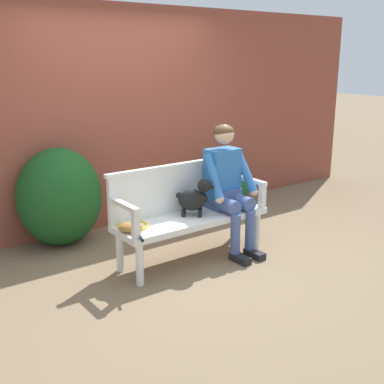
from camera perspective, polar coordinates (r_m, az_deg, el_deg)
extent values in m
plane|color=#7A664C|center=(5.02, 0.00, -7.83)|extent=(40.00, 40.00, 0.00)
cube|color=brown|center=(5.98, -9.08, 8.62)|extent=(8.00, 0.30, 2.58)
ellipsoid|color=#194C1E|center=(6.60, 3.15, 0.97)|extent=(0.89, 0.82, 0.66)
ellipsoid|color=#194C1E|center=(5.44, -15.19, -0.56)|extent=(0.91, 0.83, 1.07)
cube|color=white|center=(4.87, 0.00, -3.18)|extent=(1.60, 0.49, 0.06)
cylinder|color=white|center=(4.44, -6.12, -8.39)|extent=(0.07, 0.07, 0.40)
cylinder|color=white|center=(5.25, 7.56, -4.54)|extent=(0.07, 0.07, 0.40)
cylinder|color=white|center=(4.74, -8.43, -6.88)|extent=(0.07, 0.07, 0.40)
cylinder|color=white|center=(5.51, 4.88, -3.49)|extent=(0.07, 0.07, 0.40)
cube|color=white|center=(4.96, -1.48, 0.32)|extent=(1.60, 0.05, 0.46)
cube|color=white|center=(4.90, -1.50, 3.14)|extent=(1.64, 0.06, 0.04)
cube|color=white|center=(4.26, -6.60, -3.93)|extent=(0.06, 0.06, 0.24)
cube|color=white|center=(4.39, -8.00, -1.47)|extent=(0.06, 0.49, 0.04)
cube|color=white|center=(5.15, 8.19, -0.53)|extent=(0.06, 0.06, 0.24)
cube|color=white|center=(5.25, 6.68, 1.44)|extent=(0.06, 0.49, 0.04)
cube|color=black|center=(4.96, 5.62, -7.76)|extent=(0.10, 0.24, 0.07)
cylinder|color=#475B93|center=(4.93, 5.07, -4.90)|extent=(0.10, 0.10, 0.41)
cylinder|color=#475B93|center=(4.96, 3.94, -1.52)|extent=(0.15, 0.32, 0.15)
cube|color=black|center=(5.09, 7.31, -7.20)|extent=(0.10, 0.24, 0.07)
cylinder|color=#475B93|center=(5.06, 6.78, -4.42)|extent=(0.10, 0.10, 0.41)
cylinder|color=#475B93|center=(5.08, 5.66, -1.12)|extent=(0.15, 0.32, 0.15)
cube|color=#475B93|center=(5.13, 3.65, -0.70)|extent=(0.32, 0.24, 0.20)
cube|color=#2D6BB2|center=(5.08, 3.56, 2.17)|extent=(0.34, 0.22, 0.52)
cylinder|color=#2D6BB2|center=(4.85, 2.55, 1.80)|extent=(0.14, 0.33, 0.45)
sphere|color=#DBB28E|center=(4.80, 3.23, -0.82)|extent=(0.09, 0.09, 0.09)
cylinder|color=#2D6BB2|center=(5.12, 6.21, 2.46)|extent=(0.14, 0.33, 0.45)
sphere|color=#DBB28E|center=(5.10, 7.21, 0.06)|extent=(0.09, 0.09, 0.09)
sphere|color=#DBB28E|center=(4.98, 3.79, 6.72)|extent=(0.20, 0.20, 0.20)
ellipsoid|color=#51381E|center=(4.98, 3.72, 7.08)|extent=(0.21, 0.21, 0.14)
cylinder|color=black|center=(4.82, 0.90, -2.55)|extent=(0.04, 0.04, 0.07)
cylinder|color=black|center=(4.91, 0.96, -2.19)|extent=(0.04, 0.04, 0.07)
cylinder|color=black|center=(4.83, -1.02, -2.51)|extent=(0.04, 0.04, 0.07)
cylinder|color=black|center=(4.92, -0.92, -2.15)|extent=(0.04, 0.04, 0.07)
ellipsoid|color=black|center=(4.83, -0.02, -0.92)|extent=(0.32, 0.31, 0.22)
sphere|color=black|center=(4.82, 1.09, -0.73)|extent=(0.13, 0.13, 0.13)
sphere|color=black|center=(4.78, 1.42, 0.76)|extent=(0.13, 0.13, 0.13)
ellipsoid|color=black|center=(4.78, 2.15, 0.59)|extent=(0.10, 0.09, 0.05)
ellipsoid|color=black|center=(4.73, 1.28, 0.48)|extent=(0.05, 0.05, 0.10)
ellipsoid|color=black|center=(4.84, 1.35, 0.83)|extent=(0.05, 0.05, 0.10)
sphere|color=black|center=(4.83, -1.54, -0.40)|extent=(0.06, 0.06, 0.06)
torus|color=yellow|center=(4.59, -6.89, -3.92)|extent=(0.37, 0.37, 0.02)
cylinder|color=silver|center=(4.60, -6.89, -4.01)|extent=(0.25, 0.25, 0.00)
cube|color=yellow|center=(4.44, -6.47, -4.56)|extent=(0.06, 0.08, 0.02)
cylinder|color=black|center=(4.31, -6.10, -5.17)|extent=(0.10, 0.22, 0.03)
ellipsoid|color=#9E6B2D|center=(4.46, -7.10, -4.06)|extent=(0.27, 0.25, 0.09)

